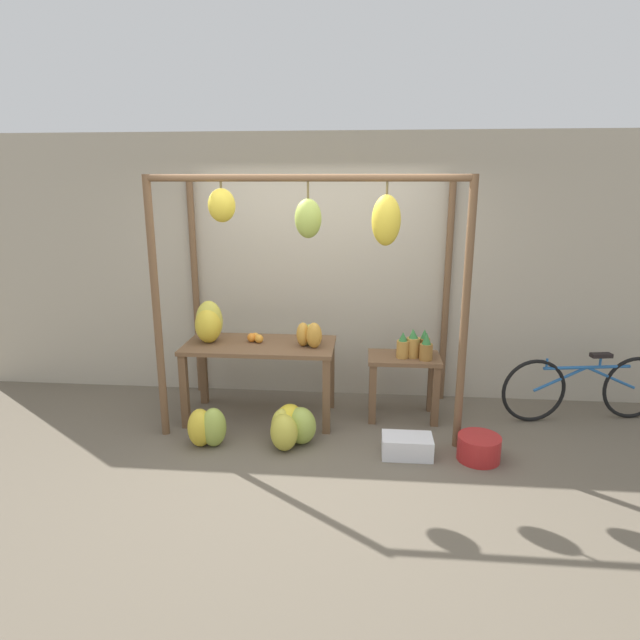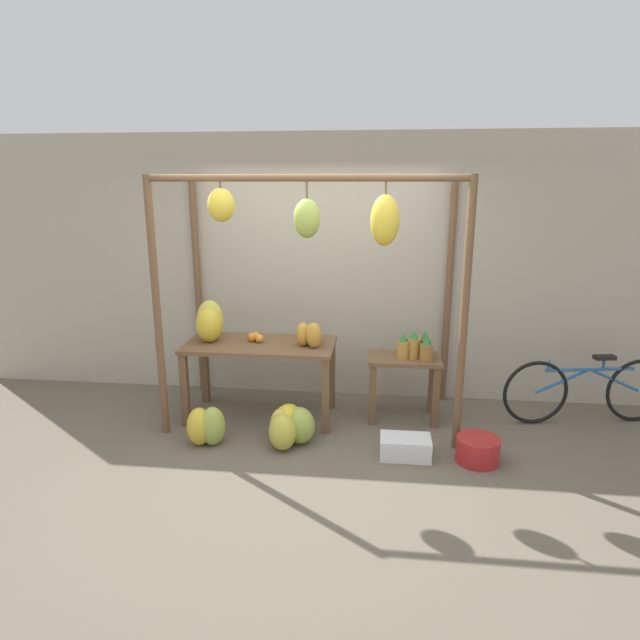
{
  "view_description": "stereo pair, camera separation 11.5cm",
  "coord_description": "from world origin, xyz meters",
  "px_view_note": "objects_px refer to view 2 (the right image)",
  "views": [
    {
      "loc": [
        0.51,
        -4.17,
        2.3
      ],
      "look_at": [
        0.07,
        0.75,
        1.02
      ],
      "focal_mm": 30.0,
      "sensor_mm": 36.0,
      "label": 1
    },
    {
      "loc": [
        0.63,
        -4.15,
        2.3
      ],
      "look_at": [
        0.07,
        0.75,
        1.02
      ],
      "focal_mm": 30.0,
      "sensor_mm": 36.0,
      "label": 2
    }
  ],
  "objects_px": {
    "papaya_pile": "(310,334)",
    "fruit_crate_white": "(405,447)",
    "parked_bicycle": "(587,390)",
    "banana_pile_ground_left": "(206,426)",
    "banana_pile_ground_right": "(289,426)",
    "orange_pile": "(255,337)",
    "pineapple_cluster": "(416,346)",
    "banana_pile_on_table": "(210,322)",
    "blue_bucket": "(478,450)"
  },
  "relations": [
    {
      "from": "papaya_pile",
      "to": "fruit_crate_white",
      "type": "bearing_deg",
      "value": -35.57
    },
    {
      "from": "fruit_crate_white",
      "to": "parked_bicycle",
      "type": "height_order",
      "value": "parked_bicycle"
    },
    {
      "from": "banana_pile_ground_left",
      "to": "banana_pile_ground_right",
      "type": "relative_size",
      "value": 0.72
    },
    {
      "from": "orange_pile",
      "to": "banana_pile_ground_right",
      "type": "xyz_separation_m",
      "value": [
        0.44,
        -0.6,
        -0.64
      ]
    },
    {
      "from": "pineapple_cluster",
      "to": "parked_bicycle",
      "type": "bearing_deg",
      "value": 3.96
    },
    {
      "from": "parked_bicycle",
      "to": "papaya_pile",
      "type": "bearing_deg",
      "value": -174.86
    },
    {
      "from": "banana_pile_on_table",
      "to": "banana_pile_ground_right",
      "type": "distance_m",
      "value": 1.31
    },
    {
      "from": "banana_pile_ground_right",
      "to": "banana_pile_ground_left",
      "type": "bearing_deg",
      "value": -172.33
    },
    {
      "from": "pineapple_cluster",
      "to": "banana_pile_ground_right",
      "type": "distance_m",
      "value": 1.44
    },
    {
      "from": "papaya_pile",
      "to": "parked_bicycle",
      "type": "bearing_deg",
      "value": 5.14
    },
    {
      "from": "banana_pile_ground_right",
      "to": "blue_bucket",
      "type": "bearing_deg",
      "value": -4.68
    },
    {
      "from": "blue_bucket",
      "to": "papaya_pile",
      "type": "height_order",
      "value": "papaya_pile"
    },
    {
      "from": "banana_pile_on_table",
      "to": "parked_bicycle",
      "type": "xyz_separation_m",
      "value": [
        3.69,
        0.2,
        -0.63
      ]
    },
    {
      "from": "blue_bucket",
      "to": "banana_pile_ground_left",
      "type": "bearing_deg",
      "value": 179.18
    },
    {
      "from": "banana_pile_on_table",
      "to": "pineapple_cluster",
      "type": "distance_m",
      "value": 2.03
    },
    {
      "from": "parked_bicycle",
      "to": "pineapple_cluster",
      "type": "bearing_deg",
      "value": -176.04
    },
    {
      "from": "banana_pile_ground_right",
      "to": "fruit_crate_white",
      "type": "relative_size",
      "value": 1.26
    },
    {
      "from": "orange_pile",
      "to": "parked_bicycle",
      "type": "distance_m",
      "value": 3.29
    },
    {
      "from": "pineapple_cluster",
      "to": "blue_bucket",
      "type": "relative_size",
      "value": 0.94
    },
    {
      "from": "banana_pile_on_table",
      "to": "banana_pile_ground_left",
      "type": "distance_m",
      "value": 1.04
    },
    {
      "from": "banana_pile_ground_right",
      "to": "fruit_crate_white",
      "type": "distance_m",
      "value": 1.04
    },
    {
      "from": "pineapple_cluster",
      "to": "parked_bicycle",
      "type": "distance_m",
      "value": 1.73
    },
    {
      "from": "banana_pile_ground_right",
      "to": "parked_bicycle",
      "type": "distance_m",
      "value": 2.92
    },
    {
      "from": "banana_pile_on_table",
      "to": "banana_pile_ground_right",
      "type": "relative_size",
      "value": 0.75
    },
    {
      "from": "banana_pile_on_table",
      "to": "papaya_pile",
      "type": "height_order",
      "value": "banana_pile_on_table"
    },
    {
      "from": "fruit_crate_white",
      "to": "papaya_pile",
      "type": "distance_m",
      "value": 1.37
    },
    {
      "from": "pineapple_cluster",
      "to": "banana_pile_ground_right",
      "type": "relative_size",
      "value": 0.63
    },
    {
      "from": "parked_bicycle",
      "to": "banana_pile_ground_right",
      "type": "bearing_deg",
      "value": -164.72
    },
    {
      "from": "pineapple_cluster",
      "to": "banana_pile_ground_right",
      "type": "xyz_separation_m",
      "value": [
        -1.14,
        -0.65,
        -0.59
      ]
    },
    {
      "from": "papaya_pile",
      "to": "banana_pile_on_table",
      "type": "bearing_deg",
      "value": 177.86
    },
    {
      "from": "orange_pile",
      "to": "fruit_crate_white",
      "type": "bearing_deg",
      "value": -26.23
    },
    {
      "from": "orange_pile",
      "to": "banana_pile_on_table",
      "type": "bearing_deg",
      "value": -175.2
    },
    {
      "from": "pineapple_cluster",
      "to": "papaya_pile",
      "type": "bearing_deg",
      "value": -172.93
    },
    {
      "from": "banana_pile_ground_left",
      "to": "parked_bicycle",
      "type": "height_order",
      "value": "parked_bicycle"
    },
    {
      "from": "orange_pile",
      "to": "fruit_crate_white",
      "type": "height_order",
      "value": "orange_pile"
    },
    {
      "from": "banana_pile_on_table",
      "to": "papaya_pile",
      "type": "bearing_deg",
      "value": -2.14
    },
    {
      "from": "blue_bucket",
      "to": "banana_pile_ground_right",
      "type": "bearing_deg",
      "value": 175.32
    },
    {
      "from": "orange_pile",
      "to": "pineapple_cluster",
      "type": "height_order",
      "value": "pineapple_cluster"
    },
    {
      "from": "banana_pile_on_table",
      "to": "blue_bucket",
      "type": "relative_size",
      "value": 1.13
    },
    {
      "from": "banana_pile_on_table",
      "to": "orange_pile",
      "type": "height_order",
      "value": "banana_pile_on_table"
    },
    {
      "from": "papaya_pile",
      "to": "banana_pile_ground_right",
      "type": "bearing_deg",
      "value": -103.16
    },
    {
      "from": "parked_bicycle",
      "to": "banana_pile_on_table",
      "type": "bearing_deg",
      "value": -176.82
    },
    {
      "from": "pineapple_cluster",
      "to": "parked_bicycle",
      "type": "relative_size",
      "value": 0.21
    },
    {
      "from": "banana_pile_ground_right",
      "to": "blue_bucket",
      "type": "relative_size",
      "value": 1.5
    },
    {
      "from": "fruit_crate_white",
      "to": "parked_bicycle",
      "type": "bearing_deg",
      "value": 26.61
    },
    {
      "from": "banana_pile_on_table",
      "to": "pineapple_cluster",
      "type": "bearing_deg",
      "value": 2.52
    },
    {
      "from": "banana_pile_ground_right",
      "to": "fruit_crate_white",
      "type": "height_order",
      "value": "banana_pile_ground_right"
    },
    {
      "from": "orange_pile",
      "to": "banana_pile_ground_left",
      "type": "height_order",
      "value": "orange_pile"
    },
    {
      "from": "banana_pile_on_table",
      "to": "pineapple_cluster",
      "type": "relative_size",
      "value": 1.2
    },
    {
      "from": "banana_pile_ground_left",
      "to": "papaya_pile",
      "type": "bearing_deg",
      "value": 35.92
    }
  ]
}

